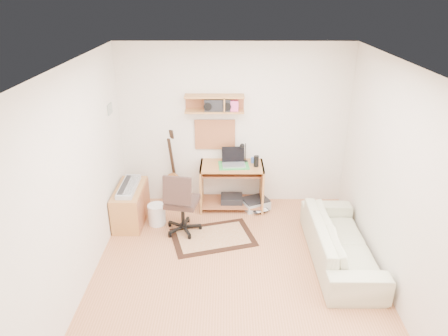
{
  "coord_description": "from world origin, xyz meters",
  "views": [
    {
      "loc": [
        -0.11,
        -4.18,
        3.33
      ],
      "look_at": [
        -0.15,
        1.05,
        1.0
      ],
      "focal_mm": 32.87,
      "sensor_mm": 36.0,
      "label": 1
    }
  ],
  "objects_px": {
    "desk": "(232,186)",
    "cabinet": "(131,205)",
    "printer": "(255,203)",
    "sofa": "(341,236)",
    "task_chair": "(182,202)"
  },
  "relations": [
    {
      "from": "printer",
      "to": "sofa",
      "type": "distance_m",
      "value": 1.74
    },
    {
      "from": "desk",
      "to": "printer",
      "type": "bearing_deg",
      "value": -4.19
    },
    {
      "from": "cabinet",
      "to": "printer",
      "type": "xyz_separation_m",
      "value": [
        1.94,
        0.4,
        -0.19
      ]
    },
    {
      "from": "printer",
      "to": "cabinet",
      "type": "bearing_deg",
      "value": 167.27
    },
    {
      "from": "desk",
      "to": "sofa",
      "type": "height_order",
      "value": "desk"
    },
    {
      "from": "printer",
      "to": "task_chair",
      "type": "bearing_deg",
      "value": -172.27
    },
    {
      "from": "task_chair",
      "to": "cabinet",
      "type": "bearing_deg",
      "value": 171.01
    },
    {
      "from": "printer",
      "to": "sofa",
      "type": "relative_size",
      "value": 0.22
    },
    {
      "from": "cabinet",
      "to": "sofa",
      "type": "bearing_deg",
      "value": -18.18
    },
    {
      "from": "desk",
      "to": "task_chair",
      "type": "distance_m",
      "value": 1.03
    },
    {
      "from": "task_chair",
      "to": "printer",
      "type": "bearing_deg",
      "value": 42.87
    },
    {
      "from": "cabinet",
      "to": "sofa",
      "type": "relative_size",
      "value": 0.48
    },
    {
      "from": "printer",
      "to": "sofa",
      "type": "height_order",
      "value": "sofa"
    },
    {
      "from": "desk",
      "to": "cabinet",
      "type": "relative_size",
      "value": 1.11
    },
    {
      "from": "desk",
      "to": "cabinet",
      "type": "distance_m",
      "value": 1.61
    }
  ]
}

